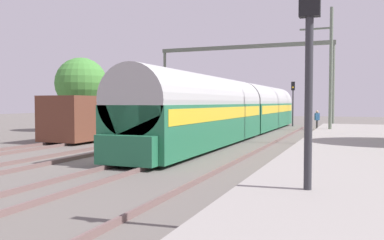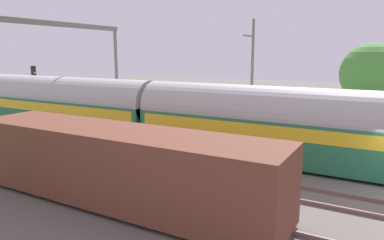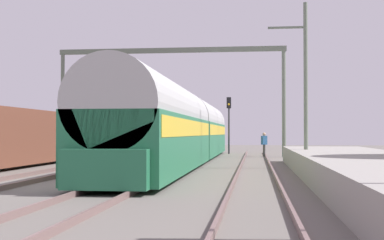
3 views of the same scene
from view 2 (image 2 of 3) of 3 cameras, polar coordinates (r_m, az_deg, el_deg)
platform at (r=26.44m, az=26.12°, el=-1.84°), size 4.40×28.00×0.90m
passenger_train at (r=22.50m, az=-6.25°, el=1.14°), size 2.93×32.85×3.82m
freight_car at (r=13.89m, az=-11.80°, el=-7.06°), size 2.80×13.00×2.70m
person_crossing at (r=32.05m, az=-14.73°, el=1.94°), size 0.47×0.43×1.73m
railway_signal_far at (r=33.36m, az=-23.77°, el=5.08°), size 0.36×0.30×4.61m
catenary_gantry at (r=26.50m, az=-23.88°, el=10.27°), size 16.58×0.28×7.86m
catenary_pole_east_mid at (r=26.04m, az=9.50°, el=7.14°), size 1.90×0.20×8.00m
tree_east_background at (r=30.18m, az=26.57°, el=6.60°), size 4.50×4.50×6.39m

